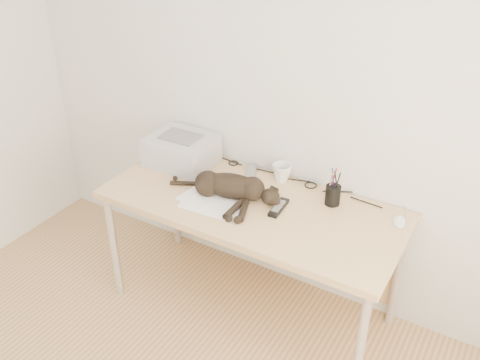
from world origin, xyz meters
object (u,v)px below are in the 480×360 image
Objects in this scene: desk at (259,215)px; mouse at (399,219)px; pen_cup at (333,195)px; printer at (182,150)px; mug at (282,173)px; cat at (228,187)px.

desk is 0.75m from mouse.
pen_cup is at bearing 166.55° from mouse.
pen_cup is at bearing 2.20° from printer.
desk is at bearing -99.89° from mug.
printer reaches higher than mug.
mouse is (1.29, 0.05, -0.07)m from printer.
mug reaches higher than mouse.
printer is 3.53× the size of mouse.
printer is 3.49× the size of mug.
desk is at bearing -8.16° from printer.
mug reaches higher than desk.
desk is at bearing -162.29° from pen_cup.
cat reaches higher than mug.
cat is at bearing -23.06° from printer.
mouse is at bearing -5.00° from mug.
mouse is (0.35, 0.02, -0.04)m from pen_cup.
cat is 5.91× the size of mouse.
desk is 0.43m from pen_cup.
pen_cup is 1.86× the size of mouse.
mug is at bearing 80.11° from desk.
cat is (0.44, -0.19, -0.02)m from printer.
desk is 7.93× the size of pen_cup.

